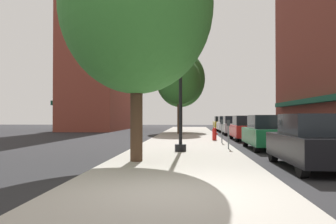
{
  "coord_description": "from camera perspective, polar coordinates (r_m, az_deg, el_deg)",
  "views": [
    {
      "loc": [
        0.39,
        -6.66,
        1.56
      ],
      "look_at": [
        -1.06,
        14.22,
        1.87
      ],
      "focal_mm": 36.82,
      "sensor_mm": 36.0,
      "label": 1
    }
  ],
  "objects": [
    {
      "name": "ground_plane",
      "position": [
        24.97,
        12.33,
        -4.42
      ],
      "size": [
        90.0,
        90.0,
        0.0
      ],
      "primitive_type": "plane",
      "color": "#232326"
    },
    {
      "name": "sidewalk_slab",
      "position": [
        25.71,
        3.12,
        -4.2
      ],
      "size": [
        4.8,
        50.0,
        0.12
      ],
      "primitive_type": "cube",
      "color": "#A8A399",
      "rests_on": "ground"
    },
    {
      "name": "building_far_background",
      "position": [
        45.77,
        -10.62,
        8.81
      ],
      "size": [
        6.8,
        18.0,
        18.51
      ],
      "color": "brown",
      "rests_on": "ground"
    },
    {
      "name": "lamppost",
      "position": [
        14.57,
        2.08,
        5.62
      ],
      "size": [
        0.48,
        0.48,
        5.9
      ],
      "color": "black",
      "rests_on": "sidewalk_slab"
    },
    {
      "name": "fire_hydrant",
      "position": [
        21.67,
        7.7,
        -3.6
      ],
      "size": [
        0.33,
        0.26,
        0.79
      ],
      "color": "red",
      "rests_on": "sidewalk_slab"
    },
    {
      "name": "parking_meter_near",
      "position": [
        19.39,
        8.9,
        -2.65
      ],
      "size": [
        0.14,
        0.09,
        1.31
      ],
      "color": "slate",
      "rests_on": "sidewalk_slab"
    },
    {
      "name": "parking_meter_far",
      "position": [
        15.94,
        9.97,
        -3.04
      ],
      "size": [
        0.14,
        0.09,
        1.31
      ],
      "color": "slate",
      "rests_on": "sidewalk_slab"
    },
    {
      "name": "tree_near",
      "position": [
        35.26,
        2.07,
        5.47
      ],
      "size": [
        5.0,
        5.0,
        8.21
      ],
      "color": "#4C3823",
      "rests_on": "sidewalk_slab"
    },
    {
      "name": "tree_mid",
      "position": [
        11.89,
        -5.22,
        17.05
      ],
      "size": [
        5.05,
        5.05,
        8.01
      ],
      "color": "#422D1E",
      "rests_on": "sidewalk_slab"
    },
    {
      "name": "tree_far",
      "position": [
        30.17,
        1.92,
        5.2
      ],
      "size": [
        3.66,
        3.66,
        6.76
      ],
      "color": "#422D1E",
      "rests_on": "sidewalk_slab"
    },
    {
      "name": "car_black",
      "position": [
        11.24,
        22.77,
        -4.62
      ],
      "size": [
        1.8,
        4.3,
        1.66
      ],
      "rotation": [
        0.0,
        0.0,
        -0.01
      ],
      "color": "black",
      "rests_on": "ground"
    },
    {
      "name": "car_green",
      "position": [
        17.28,
        16.06,
        -3.31
      ],
      "size": [
        1.8,
        4.3,
        1.66
      ],
      "rotation": [
        0.0,
        0.0,
        -0.02
      ],
      "color": "black",
      "rests_on": "ground"
    },
    {
      "name": "car_red",
      "position": [
        23.62,
        12.78,
        -2.66
      ],
      "size": [
        1.8,
        4.3,
        1.66
      ],
      "rotation": [
        0.0,
        0.0,
        0.02
      ],
      "color": "black",
      "rests_on": "ground"
    },
    {
      "name": "car_silver",
      "position": [
        30.95,
        10.69,
        -2.23
      ],
      "size": [
        1.8,
        4.3,
        1.66
      ],
      "rotation": [
        0.0,
        0.0,
        -0.04
      ],
      "color": "black",
      "rests_on": "ground"
    },
    {
      "name": "car_white",
      "position": [
        36.71,
        9.64,
        -2.02
      ],
      "size": [
        1.8,
        4.3,
        1.66
      ],
      "rotation": [
        0.0,
        0.0,
        0.04
      ],
      "color": "black",
      "rests_on": "ground"
    },
    {
      "name": "car_yellow",
      "position": [
        43.29,
        8.78,
        -1.84
      ],
      "size": [
        1.8,
        4.3,
        1.66
      ],
      "rotation": [
        0.0,
        0.0,
        -0.04
      ],
      "color": "black",
      "rests_on": "ground"
    }
  ]
}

